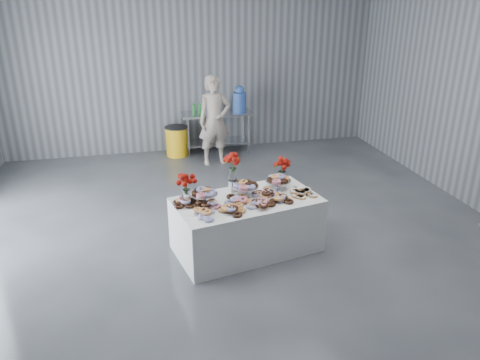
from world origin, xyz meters
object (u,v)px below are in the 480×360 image
Objects in this scene: display_table at (247,225)px; water_jug at (239,100)px; prep_table at (217,125)px; trash_barrel at (177,141)px; person at (215,121)px.

water_jug is (0.88, 4.18, 0.77)m from display_table.
water_jug is (0.50, -0.00, 0.53)m from prep_table.
trash_barrel is (-0.51, 4.18, -0.05)m from display_table.
prep_table is 0.83× the size of person.
water_jug is 0.31× the size of person.
trash_barrel is (-0.88, -0.00, -0.30)m from prep_table.
display_table is at bearing -99.58° from person.
prep_table is 0.74m from person.
display_table is 4.21m from trash_barrel.
person is 2.82× the size of trash_barrel.
display_table is 1.27× the size of prep_table.
prep_table is 2.35× the size of trash_barrel.
display_table reaches higher than trash_barrel.
prep_table is (0.38, 4.18, 0.24)m from display_table.
person is 1.13m from trash_barrel.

